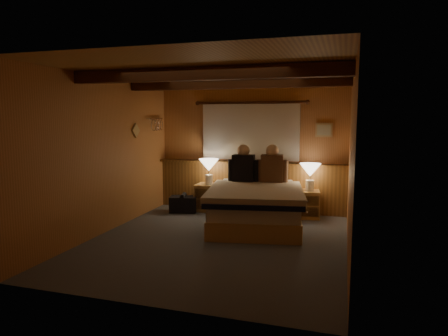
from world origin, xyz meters
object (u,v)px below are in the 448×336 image
at_px(lamp_right, 310,172).
at_px(nightstand_left, 209,197).
at_px(person_left, 243,166).
at_px(person_right, 272,166).
at_px(bed, 256,206).
at_px(nightstand_right, 306,204).
at_px(duffel_bag, 183,204).
at_px(lamp_left, 209,167).

bearing_deg(lamp_right, nightstand_left, -179.68).
height_order(person_left, person_right, person_right).
relative_size(bed, nightstand_right, 4.26).
distance_m(person_right, duffel_bag, 1.83).
height_order(nightstand_right, lamp_left, lamp_left).
distance_m(lamp_left, lamp_right, 1.87).
xyz_separation_m(lamp_left, person_left, (0.72, -0.21, 0.06)).
distance_m(nightstand_left, duffel_bag, 0.50).
distance_m(nightstand_left, lamp_right, 1.97).
relative_size(lamp_right, person_left, 0.71).
bearing_deg(duffel_bag, nightstand_left, 17.33).
height_order(nightstand_left, lamp_right, lamp_right).
xyz_separation_m(lamp_left, lamp_right, (1.87, 0.05, -0.03)).
relative_size(person_right, duffel_bag, 1.24).
bearing_deg(person_left, bed, -62.56).
bearing_deg(person_right, nightstand_right, 10.32).
bearing_deg(lamp_left, person_right, -6.13).
height_order(lamp_right, person_left, person_left).
bearing_deg(nightstand_left, person_right, -7.00).
bearing_deg(lamp_left, duffel_bag, -154.10).
height_order(nightstand_left, nightstand_right, nightstand_left).
bearing_deg(bed, person_right, 68.13).
relative_size(nightstand_right, lamp_right, 1.02).
xyz_separation_m(bed, lamp_left, (-1.08, 0.81, 0.52)).
height_order(bed, person_left, person_left).
height_order(nightstand_left, person_right, person_right).
distance_m(lamp_right, duffel_bag, 2.42).
relative_size(bed, person_right, 3.08).
bearing_deg(nightstand_right, nightstand_left, 172.17).
relative_size(nightstand_right, duffel_bag, 0.90).
xyz_separation_m(nightstand_right, person_right, (-0.60, -0.18, 0.67)).
distance_m(nightstand_right, person_left, 1.31).
xyz_separation_m(lamp_left, person_right, (1.22, -0.13, 0.06)).
distance_m(lamp_left, person_right, 1.23).
distance_m(bed, lamp_left, 1.45).
bearing_deg(duffel_bag, nightstand_right, -6.92).
xyz_separation_m(nightstand_left, person_right, (1.24, -0.17, 0.66)).
xyz_separation_m(nightstand_left, duffel_bag, (-0.42, -0.25, -0.10)).
bearing_deg(person_left, person_right, 5.16).
xyz_separation_m(nightstand_left, person_left, (0.74, -0.25, 0.66)).
xyz_separation_m(bed, nightstand_left, (-1.10, 0.85, -0.08)).
relative_size(lamp_right, duffel_bag, 0.88).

